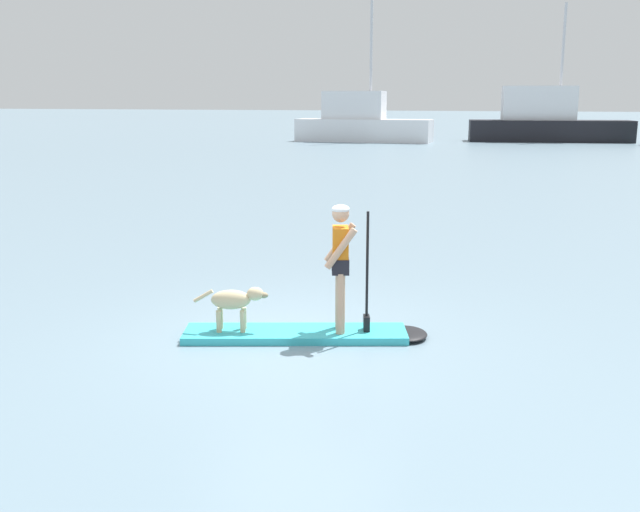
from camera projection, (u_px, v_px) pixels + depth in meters
The scene contains 6 objects.
ground_plane at pixel (295, 337), 9.49m from camera, with size 400.00×400.00×0.00m, color slate.
paddleboard at pixel (312, 334), 9.48m from camera, with size 3.25×1.69×0.10m.
person_paddler at pixel (342, 259), 9.27m from camera, with size 0.67×0.58×1.67m.
dog at pixel (235, 301), 9.38m from camera, with size 0.95×0.41×0.59m.
moored_boat_center at pixel (361, 123), 53.45m from camera, with size 10.17×2.63×11.92m.
moored_boat_starboard at pixel (546, 121), 53.77m from camera, with size 12.12×4.89×9.97m.
Camera 1 is at (3.27, -8.44, 3.08)m, focal length 40.22 mm.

